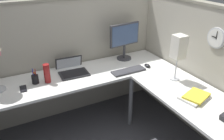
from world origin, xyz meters
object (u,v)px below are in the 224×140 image
Objects in this scene: keyboard at (129,71)px; wall_clock at (217,38)px; desk_lamp_paper at (179,48)px; cell_phone at (23,89)px; thermos_flask at (47,73)px; laptop at (72,69)px; computer_mouse at (147,66)px; pen_cup at (35,79)px; monitor at (125,39)px; book_stack at (195,97)px.

wall_clock is at bearing -45.63° from keyboard.
cell_phone is at bearing 160.05° from desk_lamp_paper.
thermos_flask is 0.42× the size of desk_lamp_paper.
thermos_flask is at bearing -156.71° from laptop.
computer_mouse is at bearing 100.78° from desk_lamp_paper.
pen_cup is at bearing 170.73° from computer_mouse.
wall_clock is (0.48, -1.04, 0.23)m from monitor.
monitor reaches higher than keyboard.
pen_cup reaches higher than cell_phone.
computer_mouse is (0.29, 0.01, 0.01)m from keyboard.
laptop is at bearing 151.63° from keyboard.
computer_mouse is 0.91m from wall_clock.
desk_lamp_paper is 0.39m from wall_clock.
thermos_flask is (-1.11, -0.18, -0.18)m from monitor.
monitor is 2.27× the size of thermos_flask.
monitor is 2.27× the size of wall_clock.
computer_mouse is 0.58× the size of pen_cup.
wall_clock reaches higher than cell_phone.
book_stack is (0.27, -0.83, 0.01)m from keyboard.
desk_lamp_paper is (0.10, 0.41, 0.36)m from book_stack.
laptop is at bearing 160.17° from computer_mouse.
desk_lamp_paper reaches higher than pen_cup.
monitor is 1.14m from thermos_flask.
desk_lamp_paper reaches higher than monitor.
book_stack is at bearing -91.25° from computer_mouse.
thermos_flask reaches higher than laptop.
pen_cup is (-1.37, 0.22, 0.04)m from computer_mouse.
desk_lamp_paper is at bearing -24.89° from thermos_flask.
pen_cup reaches higher than book_stack.
keyboard is at bearing -11.56° from thermos_flask.
keyboard is 0.81× the size of desk_lamp_paper.
pen_cup is 0.82× the size of thermos_flask.
thermos_flask is at bearing 11.04° from cell_phone.
keyboard is at bearing 134.18° from wall_clock.
keyboard reaches higher than cell_phone.
keyboard is (0.62, -0.34, -0.01)m from laptop.
monitor is at bearing 114.98° from wall_clock.
monitor is 0.82m from laptop.
thermos_flask is (-0.33, -0.14, 0.09)m from laptop.
laptop is 0.47m from pen_cup.
book_stack is at bearing -71.75° from keyboard.
cell_phone is 2.10m from wall_clock.
monitor is at bearing 105.00° from desk_lamp_paper.
desk_lamp_paper is (1.45, -0.65, 0.33)m from pen_cup.
computer_mouse is at bearing 117.71° from wall_clock.
book_stack is (1.50, -0.99, 0.02)m from cell_phone.
computer_mouse is at bearing -19.83° from laptop.
thermos_flask is 1.60m from book_stack.
cell_phone is at bearing 174.29° from computer_mouse.
computer_mouse is at bearing 2.00° from keyboard.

